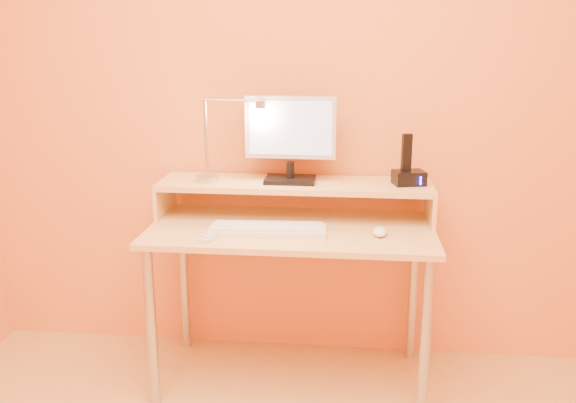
# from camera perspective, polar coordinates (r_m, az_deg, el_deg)

# --- Properties ---
(wall_back) EXTENTS (3.00, 0.04, 2.50)m
(wall_back) POSITION_cam_1_polar(r_m,az_deg,el_deg) (2.80, 0.99, 10.02)
(wall_back) COLOR orange
(wall_back) RESTS_ON floor
(desk_leg_fl) EXTENTS (0.04, 0.04, 0.69)m
(desk_leg_fl) POSITION_cam_1_polar(r_m,az_deg,el_deg) (2.62, -12.58, -11.37)
(desk_leg_fl) COLOR #B4B3BA
(desk_leg_fl) RESTS_ON floor
(desk_leg_fr) EXTENTS (0.04, 0.04, 0.69)m
(desk_leg_fr) POSITION_cam_1_polar(r_m,az_deg,el_deg) (2.51, 12.61, -12.54)
(desk_leg_fr) COLOR #B4B3BA
(desk_leg_fr) RESTS_ON floor
(desk_leg_bl) EXTENTS (0.04, 0.04, 0.69)m
(desk_leg_bl) POSITION_cam_1_polar(r_m,az_deg,el_deg) (3.05, -9.64, -7.28)
(desk_leg_bl) COLOR #B4B3BA
(desk_leg_bl) RESTS_ON floor
(desk_leg_br) EXTENTS (0.04, 0.04, 0.69)m
(desk_leg_br) POSITION_cam_1_polar(r_m,az_deg,el_deg) (2.96, 11.56, -8.08)
(desk_leg_br) COLOR #B4B3BA
(desk_leg_br) RESTS_ON floor
(desk_lower) EXTENTS (1.20, 0.60, 0.02)m
(desk_lower) POSITION_cam_1_polar(r_m,az_deg,el_deg) (2.60, 0.32, -2.62)
(desk_lower) COLOR #DFAF6D
(desk_lower) RESTS_ON floor
(shelf_riser_left) EXTENTS (0.02, 0.30, 0.14)m
(shelf_riser_left) POSITION_cam_1_polar(r_m,az_deg,el_deg) (2.83, -11.35, 0.27)
(shelf_riser_left) COLOR #DFAF6D
(shelf_riser_left) RESTS_ON desk_lower
(shelf_riser_right) EXTENTS (0.02, 0.30, 0.14)m
(shelf_riser_right) POSITION_cam_1_polar(r_m,az_deg,el_deg) (2.73, 13.08, -0.39)
(shelf_riser_right) COLOR #DFAF6D
(shelf_riser_right) RESTS_ON desk_lower
(desk_shelf) EXTENTS (1.20, 0.30, 0.02)m
(desk_shelf) POSITION_cam_1_polar(r_m,az_deg,el_deg) (2.70, 0.64, 1.59)
(desk_shelf) COLOR #DFAF6D
(desk_shelf) RESTS_ON desk_lower
(monitor_foot) EXTENTS (0.22, 0.16, 0.02)m
(monitor_foot) POSITION_cam_1_polar(r_m,az_deg,el_deg) (2.70, 0.21, 2.04)
(monitor_foot) COLOR black
(monitor_foot) RESTS_ON desk_shelf
(monitor_neck) EXTENTS (0.04, 0.04, 0.07)m
(monitor_neck) POSITION_cam_1_polar(r_m,az_deg,el_deg) (2.69, 0.21, 2.96)
(monitor_neck) COLOR black
(monitor_neck) RESTS_ON monitor_foot
(monitor_panel) EXTENTS (0.39, 0.04, 0.27)m
(monitor_panel) POSITION_cam_1_polar(r_m,az_deg,el_deg) (2.66, 0.24, 6.90)
(monitor_panel) COLOR silver
(monitor_panel) RESTS_ON monitor_neck
(monitor_back) EXTENTS (0.35, 0.02, 0.23)m
(monitor_back) POSITION_cam_1_polar(r_m,az_deg,el_deg) (2.69, 0.29, 6.97)
(monitor_back) COLOR black
(monitor_back) RESTS_ON monitor_panel
(monitor_screen) EXTENTS (0.36, 0.01, 0.23)m
(monitor_screen) POSITION_cam_1_polar(r_m,az_deg,el_deg) (2.64, 0.20, 6.84)
(monitor_screen) COLOR #B2BEEE
(monitor_screen) RESTS_ON monitor_panel
(lamp_base) EXTENTS (0.10, 0.10, 0.02)m
(lamp_base) POSITION_cam_1_polar(r_m,az_deg,el_deg) (2.73, -7.49, 2.14)
(lamp_base) COLOR #B4B3BA
(lamp_base) RESTS_ON desk_shelf
(lamp_post) EXTENTS (0.01, 0.01, 0.33)m
(lamp_post) POSITION_cam_1_polar(r_m,az_deg,el_deg) (2.69, -7.62, 5.82)
(lamp_post) COLOR #B4B3BA
(lamp_post) RESTS_ON lamp_base
(lamp_arm) EXTENTS (0.24, 0.01, 0.01)m
(lamp_arm) POSITION_cam_1_polar(r_m,az_deg,el_deg) (2.65, -5.18, 9.33)
(lamp_arm) COLOR #B4B3BA
(lamp_arm) RESTS_ON lamp_post
(lamp_head) EXTENTS (0.04, 0.04, 0.03)m
(lamp_head) POSITION_cam_1_polar(r_m,az_deg,el_deg) (2.63, -2.57, 9.01)
(lamp_head) COLOR #B4B3BA
(lamp_head) RESTS_ON lamp_arm
(lamp_bulb) EXTENTS (0.03, 0.03, 0.00)m
(lamp_bulb) POSITION_cam_1_polar(r_m,az_deg,el_deg) (2.63, -2.57, 8.66)
(lamp_bulb) COLOR #FFEAC6
(lamp_bulb) RESTS_ON lamp_head
(phone_dock) EXTENTS (0.15, 0.13, 0.06)m
(phone_dock) POSITION_cam_1_polar(r_m,az_deg,el_deg) (2.69, 11.17, 2.18)
(phone_dock) COLOR black
(phone_dock) RESTS_ON desk_shelf
(phone_handset) EXTENTS (0.04, 0.03, 0.16)m
(phone_handset) POSITION_cam_1_polar(r_m,az_deg,el_deg) (2.67, 10.96, 4.50)
(phone_handset) COLOR black
(phone_handset) RESTS_ON phone_dock
(phone_led) EXTENTS (0.01, 0.00, 0.04)m
(phone_led) POSITION_cam_1_polar(r_m,az_deg,el_deg) (2.64, 12.23, 1.91)
(phone_led) COLOR #2835F2
(phone_led) RESTS_ON phone_dock
(keyboard) EXTENTS (0.48, 0.17, 0.02)m
(keyboard) POSITION_cam_1_polar(r_m,az_deg,el_deg) (2.51, -1.89, -2.67)
(keyboard) COLOR silver
(keyboard) RESTS_ON desk_lower
(mouse) EXTENTS (0.07, 0.11, 0.03)m
(mouse) POSITION_cam_1_polar(r_m,az_deg,el_deg) (2.50, 8.53, -2.78)
(mouse) COLOR white
(mouse) RESTS_ON desk_lower
(remote_control) EXTENTS (0.11, 0.19, 0.02)m
(remote_control) POSITION_cam_1_polar(r_m,az_deg,el_deg) (2.48, -6.76, -3.07)
(remote_control) COLOR silver
(remote_control) RESTS_ON desk_lower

